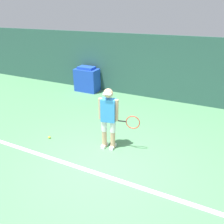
# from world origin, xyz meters

# --- Properties ---
(ground_plane) EXTENTS (24.00, 24.00, 0.00)m
(ground_plane) POSITION_xyz_m (0.00, 0.00, 0.00)
(ground_plane) COLOR #518C5B
(back_wall) EXTENTS (24.00, 0.10, 2.40)m
(back_wall) POSITION_xyz_m (0.00, 4.59, 1.20)
(back_wall) COLOR #2D564C
(back_wall) RESTS_ON ground_plane
(court_baseline) EXTENTS (21.60, 0.10, 0.01)m
(court_baseline) POSITION_xyz_m (0.00, -0.31, 0.01)
(court_baseline) COLOR white
(court_baseline) RESTS_ON ground_plane
(tennis_player) EXTENTS (0.99, 0.33, 1.58)m
(tennis_player) POSITION_xyz_m (-0.14, 0.69, 0.87)
(tennis_player) COLOR tan
(tennis_player) RESTS_ON ground_plane
(tennis_ball) EXTENTS (0.07, 0.07, 0.07)m
(tennis_ball) POSITION_xyz_m (-1.81, 0.38, 0.03)
(tennis_ball) COLOR #D1E533
(tennis_ball) RESTS_ON ground_plane
(covered_chair) EXTENTS (0.98, 0.60, 1.05)m
(covered_chair) POSITION_xyz_m (-2.89, 4.19, 0.50)
(covered_chair) COLOR blue
(covered_chair) RESTS_ON ground_plane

